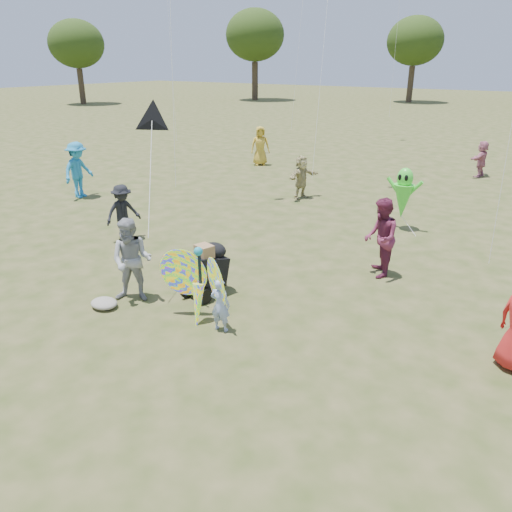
{
  "coord_description": "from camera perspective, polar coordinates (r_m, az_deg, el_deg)",
  "views": [
    {
      "loc": [
        4.62,
        -5.57,
        4.49
      ],
      "look_at": [
        -0.2,
        1.5,
        1.1
      ],
      "focal_mm": 35.0,
      "sensor_mm": 36.0,
      "label": 1
    }
  ],
  "objects": [
    {
      "name": "jogging_stroller",
      "position": [
        10.07,
        -5.51,
        -1.15
      ],
      "size": [
        0.67,
        1.12,
        1.09
      ],
      "rotation": [
        0.0,
        0.0,
        -0.27
      ],
      "color": "black",
      "rests_on": "ground"
    },
    {
      "name": "child_girl",
      "position": [
        8.75,
        -4.11,
        -5.61
      ],
      "size": [
        0.4,
        0.31,
        0.99
      ],
      "primitive_type": "imported",
      "rotation": [
        0.0,
        0.0,
        3.36
      ],
      "color": "#93A6D0",
      "rests_on": "ground"
    },
    {
      "name": "delta_kite_rig",
      "position": [
        10.82,
        -11.8,
        14.92
      ],
      "size": [
        1.52,
        1.69,
        2.38
      ],
      "color": "black",
      "rests_on": "ground"
    },
    {
      "name": "grey_bag",
      "position": [
        10.12,
        -16.97,
        -5.19
      ],
      "size": [
        0.56,
        0.45,
        0.18
      ],
      "primitive_type": "ellipsoid",
      "color": "gray",
      "rests_on": "ground"
    },
    {
      "name": "crowd_g",
      "position": [
        22.91,
        0.49,
        12.48
      ],
      "size": [
        0.99,
        0.96,
        1.72
      ],
      "primitive_type": "imported",
      "rotation": [
        0.0,
        0.0,
        0.71
      ],
      "color": "gold",
      "rests_on": "ground"
    },
    {
      "name": "butterfly_kite",
      "position": [
        9.02,
        -6.55,
        -3.43
      ],
      "size": [
        1.74,
        0.75,
        1.63
      ],
      "color": "#EF2541",
      "rests_on": "ground"
    },
    {
      "name": "crowd_e",
      "position": [
        11.16,
        14.06,
        2.03
      ],
      "size": [
        0.98,
        1.06,
        1.75
      ],
      "primitive_type": "imported",
      "rotation": [
        0.0,
        0.0,
        5.2
      ],
      "color": "maroon",
      "rests_on": "ground"
    },
    {
      "name": "crowd_j",
      "position": [
        22.5,
        24.36,
        10.08
      ],
      "size": [
        0.64,
        1.39,
        1.44
      ],
      "primitive_type": "imported",
      "rotation": [
        0.0,
        0.0,
        4.55
      ],
      "color": "#BE6C84",
      "rests_on": "ground"
    },
    {
      "name": "ground",
      "position": [
        8.52,
        -4.65,
        -10.28
      ],
      "size": [
        160.0,
        160.0,
        0.0
      ],
      "primitive_type": "plane",
      "color": "#51592B",
      "rests_on": "ground"
    },
    {
      "name": "crowd_i",
      "position": [
        18.37,
        -19.66,
        9.24
      ],
      "size": [
        0.89,
        1.32,
        1.9
      ],
      "primitive_type": "imported",
      "rotation": [
        0.0,
        0.0,
        1.73
      ],
      "color": "#2180B7",
      "rests_on": "ground"
    },
    {
      "name": "crowd_b",
      "position": [
        13.62,
        -14.98,
        4.86
      ],
      "size": [
        0.79,
        1.06,
        1.47
      ],
      "primitive_type": "imported",
      "rotation": [
        0.0,
        0.0,
        1.29
      ],
      "color": "black",
      "rests_on": "ground"
    },
    {
      "name": "alien_kite",
      "position": [
        14.5,
        16.47,
        6.67
      ],
      "size": [
        1.12,
        0.69,
        1.74
      ],
      "color": "#43E836",
      "rests_on": "ground"
    },
    {
      "name": "crowd_d",
      "position": [
        17.31,
        5.22,
        8.98
      ],
      "size": [
        0.74,
        1.42,
        1.47
      ],
      "primitive_type": "imported",
      "rotation": [
        0.0,
        0.0,
        1.34
      ],
      "color": "tan",
      "rests_on": "ground"
    },
    {
      "name": "adult_man",
      "position": [
        9.98,
        -13.99,
        -0.5
      ],
      "size": [
        1.03,
        0.96,
        1.69
      ],
      "primitive_type": "imported",
      "rotation": [
        0.0,
        0.0,
        0.5
      ],
      "color": "#96979B",
      "rests_on": "ground"
    }
  ]
}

